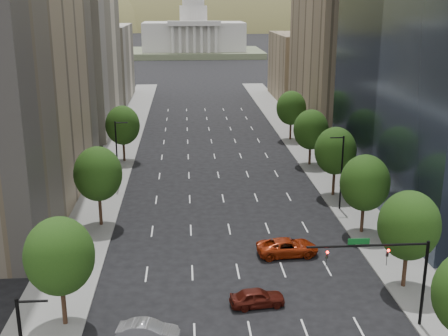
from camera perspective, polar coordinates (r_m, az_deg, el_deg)
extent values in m
cube|color=slate|center=(72.00, -12.53, -3.22)|extent=(6.00, 200.00, 0.15)
cube|color=slate|center=(73.93, 11.98, -2.65)|extent=(6.00, 200.00, 0.15)
cube|color=beige|center=(112.12, -14.87, 12.71)|extent=(14.00, 30.00, 35.00)
cube|color=beige|center=(145.27, -12.26, 10.26)|extent=(14.00, 26.00, 18.00)
cube|color=#8C7759|center=(111.41, 11.64, 11.61)|extent=(14.00, 30.00, 30.00)
cube|color=#8C7759|center=(144.02, 8.00, 10.02)|extent=(14.00, 26.00, 16.00)
cylinder|color=#382316|center=(51.74, 17.69, -9.36)|extent=(0.36, 0.36, 4.00)
ellipsoid|color=#14330E|center=(50.27, 18.06, -5.49)|extent=(5.20, 5.20, 5.98)
cylinder|color=#382316|center=(62.10, 13.71, -4.67)|extent=(0.36, 0.36, 3.90)
ellipsoid|color=#14330E|center=(60.90, 13.95, -1.45)|extent=(5.20, 5.20, 5.98)
cylinder|color=#382316|center=(72.92, 10.94, -1.23)|extent=(0.36, 0.36, 4.10)
ellipsoid|color=#14330E|center=(71.86, 11.11, 1.70)|extent=(5.20, 5.20, 5.98)
cylinder|color=#382316|center=(86.01, 8.60, 1.51)|extent=(0.36, 0.36, 3.80)
ellipsoid|color=#14330E|center=(85.17, 8.71, 3.83)|extent=(5.20, 5.20, 5.98)
cylinder|color=#382316|center=(101.21, 6.68, 3.91)|extent=(0.36, 0.36, 4.00)
ellipsoid|color=#14330E|center=(100.46, 6.75, 6.00)|extent=(5.20, 5.20, 5.98)
cylinder|color=#382316|center=(45.76, -15.79, -12.76)|extent=(0.36, 0.36, 4.00)
ellipsoid|color=#14330E|center=(44.08, -16.17, -8.48)|extent=(5.20, 5.20, 5.98)
cylinder|color=#382316|center=(63.66, -12.31, -3.93)|extent=(0.36, 0.36, 4.15)
ellipsoid|color=#14330E|center=(62.43, -12.52, -0.57)|extent=(5.20, 5.20, 5.98)
cylinder|color=#382316|center=(88.34, -10.01, 1.89)|extent=(0.36, 0.36, 3.95)
ellipsoid|color=#14330E|center=(87.49, -10.13, 4.25)|extent=(5.20, 5.20, 5.98)
cylinder|color=black|center=(67.47, 11.70, -0.54)|extent=(0.20, 0.20, 9.00)
cylinder|color=black|center=(66.15, 11.25, 3.00)|extent=(1.60, 0.14, 0.14)
cylinder|color=black|center=(32.03, -18.67, -12.55)|extent=(1.60, 0.14, 0.14)
cylinder|color=black|center=(75.15, -10.69, 1.27)|extent=(0.20, 0.20, 9.00)
cylinder|color=black|center=(74.07, -10.25, 4.49)|extent=(1.60, 0.14, 0.14)
cylinder|color=black|center=(45.79, 19.40, -10.95)|extent=(0.24, 0.24, 7.00)
cylinder|color=black|center=(42.84, 14.23, -7.54)|extent=(9.00, 0.18, 0.18)
imported|color=black|center=(43.54, 16.08, -8.08)|extent=(0.18, 0.22, 1.10)
imported|color=black|center=(42.25, 10.27, -8.45)|extent=(0.18, 0.22, 1.10)
sphere|color=#FF0C07|center=(43.31, 16.18, -7.94)|extent=(0.20, 0.20, 0.20)
sphere|color=#FF0C07|center=(42.01, 10.34, -8.31)|extent=(0.20, 0.20, 0.20)
cube|color=#0C591E|center=(42.50, 13.36, -7.17)|extent=(1.60, 0.06, 0.45)
cube|color=#596647|center=(258.09, -3.03, 11.46)|extent=(60.00, 40.00, 2.50)
cube|color=silver|center=(257.55, -3.05, 13.07)|extent=(44.00, 26.00, 12.00)
cube|color=silver|center=(243.28, -3.01, 14.28)|extent=(22.00, 4.00, 2.00)
cylinder|color=silver|center=(257.16, -3.09, 15.18)|extent=(12.00, 12.00, 7.00)
cylinder|color=silver|center=(257.09, -3.10, 16.30)|extent=(9.60, 9.60, 3.00)
ellipsoid|color=olive|center=(585.80, -17.63, 10.16)|extent=(380.00, 342.00, 190.00)
ellipsoid|color=olive|center=(612.24, 0.21, 10.34)|extent=(440.00, 396.00, 240.00)
ellipsoid|color=olive|center=(684.24, 14.57, 11.06)|extent=(360.00, 324.00, 200.00)
imported|color=#45120B|center=(47.25, 3.36, -12.83)|extent=(4.65, 2.33, 1.52)
imported|color=#949499|center=(43.35, -7.62, -15.93)|extent=(4.70, 2.18, 1.49)
imported|color=#94260A|center=(56.06, 6.39, -7.89)|extent=(6.18, 3.23, 1.66)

